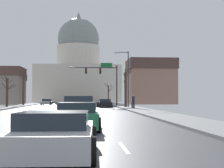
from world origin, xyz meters
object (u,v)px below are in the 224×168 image
(sedan_near_00, at_px, (105,103))
(bicycle_parked, at_px, (133,105))
(pedestrian_00, at_px, (133,101))
(signal_gantry, at_px, (104,75))
(street_lamp_right, at_px, (126,74))
(sedan_near_01, at_px, (80,104))
(sedan_oncoming_00, at_px, (47,102))
(sedan_near_03, at_px, (77,107))
(sedan_near_06, at_px, (55,135))
(sedan_near_02, at_px, (82,106))
(pickup_truck_near_04, at_px, (79,109))
(sedan_oncoming_01, at_px, (68,101))
(sedan_near_05, at_px, (78,117))

(sedan_near_00, distance_m, bicycle_parked, 8.11)
(pedestrian_00, bearing_deg, signal_gantry, 101.36)
(street_lamp_right, relative_size, sedan_near_00, 1.61)
(signal_gantry, bearing_deg, sedan_near_01, -108.19)
(sedan_near_00, relative_size, sedan_oncoming_00, 1.05)
(sedan_near_03, bearing_deg, sedan_near_06, -90.07)
(sedan_near_01, relative_size, sedan_near_03, 0.98)
(street_lamp_right, bearing_deg, sedan_near_06, -100.42)
(sedan_near_00, height_order, sedan_near_02, sedan_near_00)
(sedan_near_01, distance_m, sedan_near_03, 12.97)
(sedan_near_00, relative_size, sedan_near_06, 1.10)
(street_lamp_right, height_order, sedan_near_01, street_lamp_right)
(sedan_near_03, height_order, pickup_truck_near_04, pickup_truck_near_04)
(sedan_near_06, bearing_deg, sedan_near_01, 89.78)
(sedan_oncoming_01, bearing_deg, sedan_near_06, -87.31)
(sedan_near_03, bearing_deg, sedan_near_00, 79.25)
(sedan_near_02, distance_m, sedan_near_03, 7.41)
(signal_gantry, relative_size, sedan_near_01, 1.77)
(sedan_near_02, bearing_deg, sedan_near_00, 74.54)
(signal_gantry, relative_size, sedan_near_06, 1.85)
(sedan_near_02, bearing_deg, sedan_near_01, 92.89)
(pedestrian_00, bearing_deg, sedan_oncoming_00, 119.03)
(signal_gantry, bearing_deg, sedan_oncoming_00, 136.70)
(sedan_near_03, relative_size, sedan_oncoming_00, 1.01)
(sedan_near_03, xyz_separation_m, sedan_oncoming_01, (-3.20, 47.76, -0.00))
(street_lamp_right, relative_size, sedan_near_02, 1.65)
(street_lamp_right, bearing_deg, sedan_near_02, -129.76)
(signal_gantry, distance_m, sedan_oncoming_00, 14.96)
(signal_gantry, distance_m, sedan_near_00, 6.76)
(signal_gantry, height_order, sedan_near_06, signal_gantry)
(sedan_near_06, bearing_deg, sedan_near_02, 89.14)
(sedan_near_03, distance_m, pedestrian_00, 12.17)
(street_lamp_right, bearing_deg, pickup_truck_near_04, -105.57)
(street_lamp_right, height_order, sedan_near_05, street_lamp_right)
(pedestrian_00, bearing_deg, sedan_near_06, -102.36)
(street_lamp_right, height_order, sedan_oncoming_01, street_lamp_right)
(sedan_oncoming_00, distance_m, pedestrian_00, 27.17)
(signal_gantry, bearing_deg, pickup_truck_near_04, -96.34)
(signal_gantry, bearing_deg, sedan_near_02, -101.46)
(signal_gantry, height_order, pedestrian_00, signal_gantry)
(sedan_near_01, height_order, sedan_near_03, sedan_near_03)
(sedan_near_06, height_order, pedestrian_00, pedestrian_00)
(sedan_oncoming_00, xyz_separation_m, bicycle_parked, (13.30, -22.29, -0.07))
(pickup_truck_near_04, height_order, sedan_oncoming_00, pickup_truck_near_04)
(street_lamp_right, xyz_separation_m, sedan_near_01, (-6.22, -1.56, -4.02))
(street_lamp_right, height_order, sedan_near_03, street_lamp_right)
(pickup_truck_near_04, distance_m, sedan_oncoming_00, 41.55)
(street_lamp_right, distance_m, sedan_oncoming_01, 34.79)
(sedan_oncoming_01, bearing_deg, sedan_oncoming_00, -103.78)
(street_lamp_right, relative_size, sedan_near_05, 1.66)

